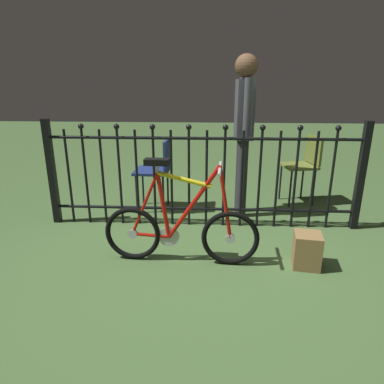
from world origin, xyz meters
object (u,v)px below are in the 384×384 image
(chair_navy, at_px, (158,167))
(bicycle, at_px, (180,228))
(person_visitor, at_px, (244,122))
(chair_olive, at_px, (304,162))
(display_crate, at_px, (307,250))

(chair_navy, bearing_deg, bicycle, -73.60)
(chair_navy, bearing_deg, person_visitor, -5.37)
(chair_navy, relative_size, chair_olive, 1.00)
(bicycle, relative_size, display_crate, 4.48)
(chair_olive, bearing_deg, bicycle, -131.65)
(chair_olive, height_order, person_visitor, person_visitor)
(bicycle, bearing_deg, chair_olive, 48.35)
(bicycle, height_order, chair_olive, bicycle)
(bicycle, height_order, display_crate, bicycle)
(chair_olive, relative_size, person_visitor, 0.48)
(bicycle, xyz_separation_m, chair_olive, (1.41, 1.59, 0.22))
(bicycle, height_order, person_visitor, person_visitor)
(chair_navy, distance_m, chair_olive, 1.81)
(bicycle, distance_m, display_crate, 1.08)
(bicycle, distance_m, chair_olive, 2.14)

